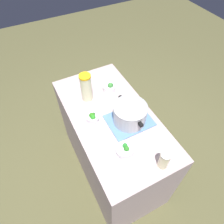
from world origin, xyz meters
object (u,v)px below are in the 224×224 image
at_px(broccoli_bowl_back, 110,87).
at_px(cooking_pot, 130,114).
at_px(broccoli_bowl_center, 93,117).
at_px(mason_jar, 164,160).
at_px(broccoli_bowl_front, 125,150).
at_px(lemonade_pitcher, 86,87).

bearing_deg(broccoli_bowl_back, cooking_pot, -2.75).
bearing_deg(broccoli_bowl_center, mason_jar, 24.60).
bearing_deg(broccoli_bowl_front, broccoli_bowl_back, 163.08).
distance_m(lemonade_pitcher, broccoli_bowl_front, 0.64).
height_order(mason_jar, broccoli_bowl_front, mason_jar).
bearing_deg(lemonade_pitcher, broccoli_bowl_front, 3.01).
bearing_deg(broccoli_bowl_back, lemonade_pitcher, -88.72).
bearing_deg(lemonade_pitcher, broccoli_bowl_back, 91.28).
bearing_deg(broccoli_bowl_front, lemonade_pitcher, -176.99).
height_order(cooking_pot, mason_jar, cooking_pot).
distance_m(cooking_pot, lemonade_pitcher, 0.45).
bearing_deg(broccoli_bowl_back, broccoli_bowl_front, -16.92).
height_order(cooking_pot, broccoli_bowl_center, cooking_pot).
distance_m(broccoli_bowl_center, broccoli_bowl_back, 0.38).
height_order(broccoli_bowl_front, broccoli_bowl_back, broccoli_bowl_back).
bearing_deg(broccoli_bowl_front, broccoli_bowl_center, -166.63).
xyz_separation_m(lemonade_pitcher, mason_jar, (0.84, 0.21, -0.06)).
relative_size(cooking_pot, lemonade_pitcher, 1.30).
bearing_deg(broccoli_bowl_back, broccoli_bowl_center, -48.06).
distance_m(mason_jar, broccoli_bowl_front, 0.28).
height_order(lemonade_pitcher, broccoli_bowl_front, lemonade_pitcher).
distance_m(lemonade_pitcher, broccoli_bowl_center, 0.27).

